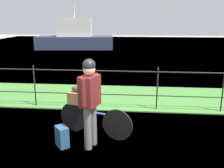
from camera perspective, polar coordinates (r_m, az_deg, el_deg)
The scene contains 10 objects.
ground_plane at distance 5.01m, azimuth 2.10°, elevation -13.39°, with size 60.00×60.00×0.00m, color #9E9993.
grass_strip at distance 7.67m, azimuth 3.36°, elevation -2.97°, with size 27.00×2.40×0.03m, color #478438.
harbor_water at distance 16.93m, azimuth 4.56°, elevation 6.91°, with size 30.00×30.00×0.00m, color #60849E.
iron_fence at distance 6.51m, azimuth 3.12°, elevation -0.29°, with size 18.04×0.04×1.15m.
bicycle_main at distance 5.20m, azimuth -4.14°, elevation -8.12°, with size 1.57×0.58×0.64m.
wooden_crate at distance 5.23m, azimuth -7.76°, elevation -3.13°, with size 0.37×0.26×0.25m, color olive.
terrier_dog at distance 5.16m, azimuth -7.60°, elevation -1.04°, with size 0.32×0.22×0.18m.
cyclist_person at distance 4.53m, azimuth -5.11°, elevation -2.76°, with size 0.38×0.52×1.68m.
backpack_on_paving at distance 4.90m, azimuth -11.33°, elevation -11.69°, with size 0.28×0.18×0.40m, color #28517A.
moored_boat_near at distance 19.77m, azimuth -8.44°, elevation 10.41°, with size 5.98×2.62×3.94m.
Camera 1 is at (0.23, -4.40, 2.38)m, focal length 40.05 mm.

